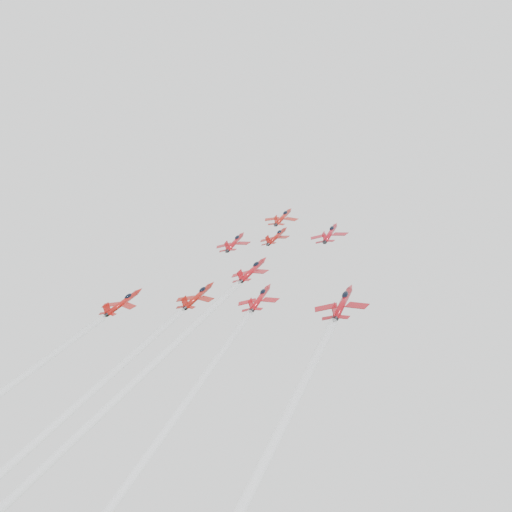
% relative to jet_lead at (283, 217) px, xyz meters
% --- Properties ---
extents(jet_lead, '(9.60, 12.18, 8.12)m').
position_rel_jet_lead_xyz_m(jet_lead, '(0.00, 0.00, 0.00)').
color(jet_lead, '#B01A10').
extents(jet_row2_left, '(9.55, 12.11, 8.07)m').
position_rel_jet_lead_xyz_m(jet_row2_left, '(-7.54, -13.21, -8.26)').
color(jet_row2_left, '#A81016').
extents(jet_row2_center, '(8.44, 10.71, 7.14)m').
position_rel_jet_lead_xyz_m(jet_row2_center, '(3.53, -11.81, -7.39)').
color(jet_row2_center, '#9B140E').
extents(jet_row2_right, '(9.42, 11.96, 7.97)m').
position_rel_jet_lead_xyz_m(jet_row2_right, '(17.99, -12.57, -7.86)').
color(jet_row2_right, '#AA101E').
extents(jet_center, '(9.63, 89.32, 56.48)m').
position_rel_jet_lead_xyz_m(jet_center, '(5.17, -67.94, -42.54)').
color(jet_center, '#B01018').
extents(jet_rear_left, '(9.43, 87.50, 55.33)m').
position_rel_jet_lead_xyz_m(jet_rear_left, '(-2.85, -77.05, -48.23)').
color(jet_rear_left, '#A0170F').
extents(jet_rear_right, '(9.00, 83.51, 52.80)m').
position_rel_jet_lead_xyz_m(jet_rear_right, '(12.87, -77.05, -48.23)').
color(jet_rear_right, '#B21018').
extents(jet_rear_farright, '(10.44, 96.88, 61.26)m').
position_rel_jet_lead_xyz_m(jet_rear_farright, '(31.12, -85.63, -53.59)').
color(jet_rear_farright, '#A00F18').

